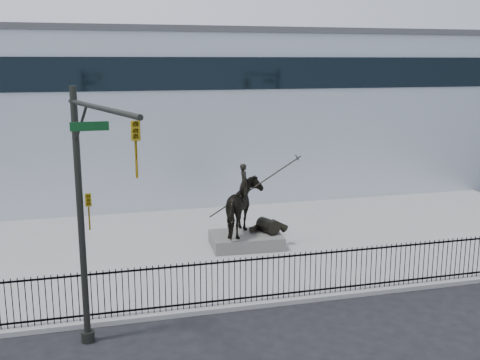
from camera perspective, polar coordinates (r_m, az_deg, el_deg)
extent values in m
plane|color=black|center=(17.78, 8.68, -13.48)|extent=(120.00, 120.00, 0.00)
cube|color=gray|center=(23.86, 1.97, -6.41)|extent=(30.00, 12.00, 0.15)
cube|color=silver|center=(35.42, -4.10, 6.93)|extent=(44.00, 14.00, 9.00)
cube|color=black|center=(18.71, 7.16, -11.10)|extent=(22.00, 0.05, 0.05)
cube|color=black|center=(18.26, 7.27, -7.48)|extent=(22.00, 0.05, 0.05)
cube|color=black|center=(18.48, 7.21, -9.38)|extent=(22.00, 0.03, 1.50)
cube|color=#5F5D57|center=(23.11, 0.61, -6.13)|extent=(2.94, 2.11, 0.53)
imported|color=black|center=(22.72, 0.62, -2.79)|extent=(2.04, 2.35, 2.26)
imported|color=black|center=(22.46, 0.40, -0.26)|extent=(0.40, 0.58, 1.53)
cylinder|color=black|center=(22.59, 1.39, -0.79)|extent=(3.63, 0.26, 2.30)
cylinder|color=black|center=(16.63, -15.19, -15.09)|extent=(0.36, 0.36, 0.30)
cylinder|color=black|center=(15.43, -15.87, -3.92)|extent=(0.18, 0.18, 7.00)
cylinder|color=black|center=(12.78, -14.08, 7.12)|extent=(1.47, 4.84, 0.12)
imported|color=gold|center=(10.77, -10.51, 3.05)|extent=(0.18, 0.22, 1.10)
imported|color=gold|center=(15.37, -15.09, -3.16)|extent=(0.16, 0.20, 1.00)
cube|color=#0C3F19|center=(13.75, -15.05, 5.29)|extent=(0.90, 0.03, 0.22)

